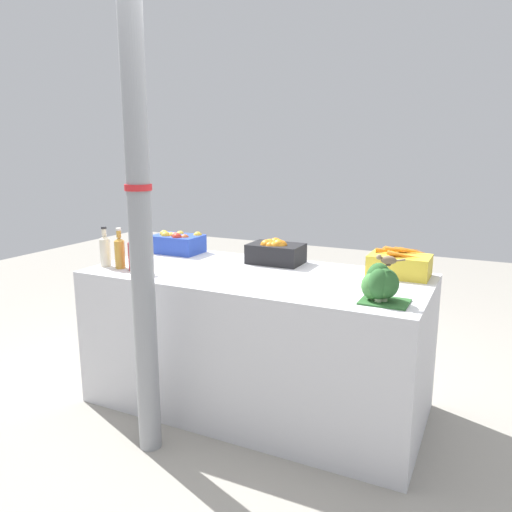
{
  "coord_description": "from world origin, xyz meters",
  "views": [
    {
      "loc": [
        1.23,
        -2.52,
        1.52
      ],
      "look_at": [
        0.0,
        0.0,
        0.92
      ],
      "focal_mm": 35.0,
      "sensor_mm": 36.0,
      "label": 1
    }
  ],
  "objects_px": {
    "juice_bottle_amber": "(120,252)",
    "broccoli_pile": "(380,284)",
    "carrot_crate": "(400,264)",
    "support_pole": "(139,205)",
    "juice_bottle_cloudy": "(105,250)",
    "juice_bottle_ruby": "(135,253)",
    "sparrow_bird": "(388,260)",
    "apple_crate": "(177,243)",
    "orange_crate": "(276,251)"
  },
  "relations": [
    {
      "from": "juice_bottle_amber",
      "to": "sparrow_bird",
      "type": "bearing_deg",
      "value": -0.35
    },
    {
      "from": "juice_bottle_ruby",
      "to": "sparrow_bird",
      "type": "distance_m",
      "value": 1.47
    },
    {
      "from": "sparrow_bird",
      "to": "orange_crate",
      "type": "bearing_deg",
      "value": -42.99
    },
    {
      "from": "support_pole",
      "to": "juice_bottle_amber",
      "type": "bearing_deg",
      "value": 140.88
    },
    {
      "from": "orange_crate",
      "to": "juice_bottle_amber",
      "type": "relative_size",
      "value": 1.36
    },
    {
      "from": "support_pole",
      "to": "juice_bottle_amber",
      "type": "distance_m",
      "value": 0.71
    },
    {
      "from": "carrot_crate",
      "to": "sparrow_bird",
      "type": "relative_size",
      "value": 2.45
    },
    {
      "from": "apple_crate",
      "to": "broccoli_pile",
      "type": "relative_size",
      "value": 1.49
    },
    {
      "from": "juice_bottle_ruby",
      "to": "juice_bottle_amber",
      "type": "bearing_deg",
      "value": 180.0
    },
    {
      "from": "carrot_crate",
      "to": "juice_bottle_ruby",
      "type": "xyz_separation_m",
      "value": [
        -1.43,
        -0.54,
        0.03
      ]
    },
    {
      "from": "support_pole",
      "to": "sparrow_bird",
      "type": "relative_size",
      "value": 18.64
    },
    {
      "from": "support_pole",
      "to": "juice_bottle_cloudy",
      "type": "distance_m",
      "value": 0.79
    },
    {
      "from": "orange_crate",
      "to": "juice_bottle_ruby",
      "type": "relative_size",
      "value": 1.36
    },
    {
      "from": "apple_crate",
      "to": "broccoli_pile",
      "type": "distance_m",
      "value": 1.6
    },
    {
      "from": "broccoli_pile",
      "to": "juice_bottle_ruby",
      "type": "bearing_deg",
      "value": -179.92
    },
    {
      "from": "broccoli_pile",
      "to": "juice_bottle_cloudy",
      "type": "height_order",
      "value": "juice_bottle_cloudy"
    },
    {
      "from": "support_pole",
      "to": "carrot_crate",
      "type": "xyz_separation_m",
      "value": [
        1.06,
        0.93,
        -0.37
      ]
    },
    {
      "from": "sparrow_bird",
      "to": "juice_bottle_ruby",
      "type": "bearing_deg",
      "value": -9.16
    },
    {
      "from": "juice_bottle_cloudy",
      "to": "juice_bottle_ruby",
      "type": "relative_size",
      "value": 1.0
    },
    {
      "from": "apple_crate",
      "to": "juice_bottle_amber",
      "type": "height_order",
      "value": "juice_bottle_amber"
    },
    {
      "from": "carrot_crate",
      "to": "juice_bottle_ruby",
      "type": "relative_size",
      "value": 1.36
    },
    {
      "from": "carrot_crate",
      "to": "broccoli_pile",
      "type": "relative_size",
      "value": 1.49
    },
    {
      "from": "support_pole",
      "to": "broccoli_pile",
      "type": "xyz_separation_m",
      "value": [
        1.07,
        0.4,
        -0.36
      ]
    },
    {
      "from": "broccoli_pile",
      "to": "sparrow_bird",
      "type": "xyz_separation_m",
      "value": [
        0.03,
        -0.01,
        0.12
      ]
    },
    {
      "from": "juice_bottle_ruby",
      "to": "orange_crate",
      "type": "bearing_deg",
      "value": 38.22
    },
    {
      "from": "support_pole",
      "to": "carrot_crate",
      "type": "height_order",
      "value": "support_pole"
    },
    {
      "from": "carrot_crate",
      "to": "sparrow_bird",
      "type": "bearing_deg",
      "value": -86.16
    },
    {
      "from": "support_pole",
      "to": "orange_crate",
      "type": "distance_m",
      "value": 1.04
    },
    {
      "from": "apple_crate",
      "to": "carrot_crate",
      "type": "relative_size",
      "value": 1.0
    },
    {
      "from": "support_pole",
      "to": "juice_bottle_cloudy",
      "type": "relative_size",
      "value": 10.31
    },
    {
      "from": "carrot_crate",
      "to": "juice_bottle_amber",
      "type": "bearing_deg",
      "value": -160.8
    },
    {
      "from": "broccoli_pile",
      "to": "support_pole",
      "type": "bearing_deg",
      "value": -159.58
    },
    {
      "from": "sparrow_bird",
      "to": "carrot_crate",
      "type": "bearing_deg",
      "value": -94.95
    },
    {
      "from": "carrot_crate",
      "to": "juice_bottle_ruby",
      "type": "height_order",
      "value": "juice_bottle_ruby"
    },
    {
      "from": "carrot_crate",
      "to": "broccoli_pile",
      "type": "xyz_separation_m",
      "value": [
        0.01,
        -0.54,
        0.02
      ]
    },
    {
      "from": "broccoli_pile",
      "to": "juice_bottle_cloudy",
      "type": "bearing_deg",
      "value": -179.93
    },
    {
      "from": "juice_bottle_amber",
      "to": "broccoli_pile",
      "type": "bearing_deg",
      "value": 0.08
    },
    {
      "from": "orange_crate",
      "to": "sparrow_bird",
      "type": "height_order",
      "value": "sparrow_bird"
    },
    {
      "from": "support_pole",
      "to": "juice_bottle_ruby",
      "type": "xyz_separation_m",
      "value": [
        -0.37,
        0.39,
        -0.34
      ]
    },
    {
      "from": "carrot_crate",
      "to": "juice_bottle_cloudy",
      "type": "height_order",
      "value": "juice_bottle_cloudy"
    },
    {
      "from": "juice_bottle_amber",
      "to": "juice_bottle_ruby",
      "type": "bearing_deg",
      "value": 0.0
    },
    {
      "from": "broccoli_pile",
      "to": "juice_bottle_amber",
      "type": "xyz_separation_m",
      "value": [
        -1.55,
        -0.0,
        0.02
      ]
    },
    {
      "from": "juice_bottle_cloudy",
      "to": "sparrow_bird",
      "type": "distance_m",
      "value": 1.7
    },
    {
      "from": "apple_crate",
      "to": "juice_bottle_ruby",
      "type": "distance_m",
      "value": 0.54
    },
    {
      "from": "juice_bottle_cloudy",
      "to": "juice_bottle_ruby",
      "type": "xyz_separation_m",
      "value": [
        0.23,
        -0.0,
        -0.0
      ]
    },
    {
      "from": "orange_crate",
      "to": "sparrow_bird",
      "type": "relative_size",
      "value": 2.45
    },
    {
      "from": "apple_crate",
      "to": "orange_crate",
      "type": "height_order",
      "value": "orange_crate"
    },
    {
      "from": "broccoli_pile",
      "to": "apple_crate",
      "type": "bearing_deg",
      "value": 160.59
    },
    {
      "from": "apple_crate",
      "to": "sparrow_bird",
      "type": "distance_m",
      "value": 1.64
    },
    {
      "from": "apple_crate",
      "to": "juice_bottle_ruby",
      "type": "xyz_separation_m",
      "value": [
        0.07,
        -0.53,
        0.03
      ]
    }
  ]
}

